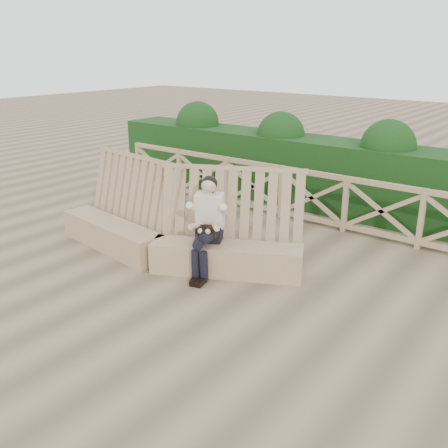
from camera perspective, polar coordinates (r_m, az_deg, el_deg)
The scene contains 5 objects.
ground at distance 7.60m, azimuth -2.94°, elevation -6.94°, with size 60.00×60.00×0.00m, color brown.
bench at distance 8.40m, azimuth -6.40°, elevation -1.32°, with size 4.62×1.78×1.62m.
woman at distance 7.73m, azimuth -1.89°, elevation 0.18°, with size 0.65×0.98×1.54m.
guardrail at distance 10.12m, azimuth 9.98°, elevation 3.00°, with size 10.10×0.09×1.10m.
hedge at distance 11.12m, azimuth 12.98°, elevation 5.33°, with size 12.00×1.20×1.50m, color black.
Camera 1 is at (4.46, -5.14, 3.38)m, focal length 40.00 mm.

